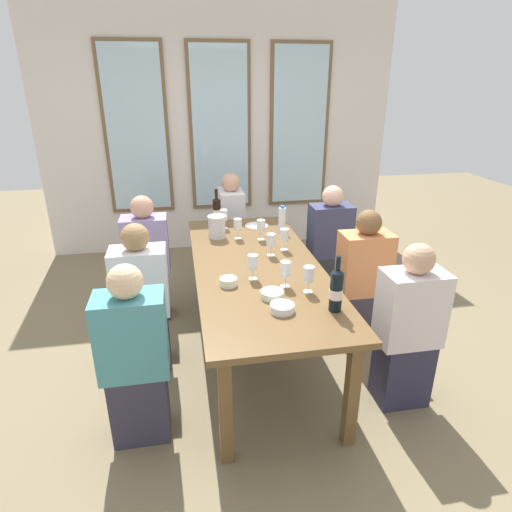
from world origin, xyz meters
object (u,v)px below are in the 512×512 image
tasting_bowl_2 (228,282)px  water_bottle (282,220)px  metal_pitcher (217,227)px  wine_glass_6 (224,216)px  wine_glass_7 (309,275)px  wine_bottle_0 (336,290)px  wine_bottle_1 (217,210)px  seated_person_4 (148,262)px  seated_person_3 (363,283)px  seated_person_5 (329,247)px  tasting_bowl_1 (282,308)px  seated_person_0 (135,360)px  wine_glass_1 (253,262)px  tasting_bowl_0 (272,294)px  wine_glass_0 (286,269)px  wine_glass_2 (261,226)px  wine_glass_5 (284,236)px  wine_glass_3 (238,225)px  dining_table (257,273)px  seated_person_2 (142,302)px  seated_person_6 (232,228)px  white_plate_0 (257,226)px  seated_person_1 (408,331)px

tasting_bowl_2 → water_bottle: 1.14m
metal_pitcher → wine_glass_6: bearing=70.2°
metal_pitcher → wine_glass_7: 1.21m
wine_bottle_0 → tasting_bowl_2: bearing=142.8°
wine_bottle_1 → seated_person_4: (-0.64, -0.32, -0.34)m
seated_person_3 → wine_bottle_1: bearing=134.4°
wine_bottle_1 → seated_person_5: size_ratio=0.29×
tasting_bowl_1 → seated_person_0: 0.88m
wine_bottle_1 → wine_glass_1: 1.27m
wine_bottle_1 → tasting_bowl_0: bearing=-83.2°
wine_glass_0 → seated_person_0: size_ratio=0.16×
wine_glass_2 → wine_glass_6: bearing=127.2°
water_bottle → wine_glass_5: water_bottle is taller
metal_pitcher → wine_bottle_0: bearing=-67.9°
wine_glass_7 → seated_person_4: (-1.07, 1.19, -0.33)m
wine_bottle_0 → wine_glass_6: bearing=106.4°
tasting_bowl_0 → tasting_bowl_2: tasting_bowl_2 is taller
wine_glass_3 → wine_glass_5: same height
tasting_bowl_1 → dining_table: bearing=91.6°
metal_pitcher → wine_bottle_0: wine_bottle_0 is taller
tasting_bowl_1 → seated_person_2: seated_person_2 is taller
seated_person_3 → wine_glass_0: bearing=-152.6°
dining_table → water_bottle: bearing=62.3°
seated_person_3 → wine_glass_5: bearing=155.6°
wine_bottle_0 → wine_glass_1: (-0.40, 0.50, -0.01)m
wine_glass_3 → seated_person_6: (0.06, 0.90, -0.34)m
wine_glass_5 → seated_person_0: 1.49m
tasting_bowl_1 → seated_person_0: size_ratio=0.13×
seated_person_4 → white_plate_0: bearing=9.0°
wine_glass_6 → seated_person_5: 1.03m
wine_glass_6 → seated_person_0: (-0.69, -1.58, -0.33)m
wine_glass_6 → seated_person_5: size_ratio=0.16×
tasting_bowl_1 → tasting_bowl_0: bearing=97.7°
seated_person_4 → seated_person_6: 1.13m
wine_glass_0 → seated_person_2: 1.06m
wine_glass_5 → seated_person_5: size_ratio=0.16×
wine_glass_5 → seated_person_0: (-1.09, -0.97, -0.33)m
wine_bottle_0 → wine_glass_2: 1.26m
wine_glass_7 → seated_person_5: seated_person_5 is taller
wine_glass_0 → wine_glass_2: size_ratio=1.00×
wine_glass_1 → tasting_bowl_1: bearing=-78.8°
metal_pitcher → seated_person_4: 0.68m
tasting_bowl_0 → seated_person_1: size_ratio=0.13×
tasting_bowl_1 → seated_person_5: seated_person_5 is taller
tasting_bowl_1 → wine_glass_3: size_ratio=0.81×
wine_bottle_1 → seated_person_0: (-0.64, -1.75, -0.34)m
wine_glass_6 → seated_person_6: seated_person_6 is taller
wine_glass_0 → seated_person_6: (-0.12, 1.85, -0.34)m
seated_person_4 → wine_bottle_0: bearing=-51.3°
tasting_bowl_2 → wine_glass_5: (0.51, 0.55, 0.09)m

